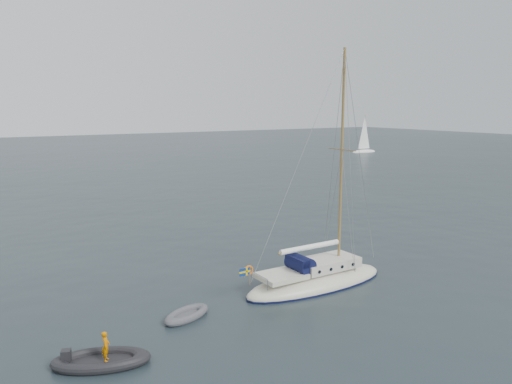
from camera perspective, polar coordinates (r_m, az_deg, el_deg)
ground at (r=28.57m, az=1.67°, el=-9.98°), size 300.00×300.00×0.00m
sailboat at (r=27.55m, az=6.95°, el=-8.61°), size 9.31×2.79×13.26m
dinghy at (r=23.93m, az=-7.93°, el=-13.72°), size 2.60×1.17×0.37m
rib at (r=20.71m, az=-17.32°, el=-17.84°), size 3.71×1.68×1.36m
distant_yacht_b at (r=107.54m, az=12.27°, el=6.34°), size 6.24×3.33×8.27m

